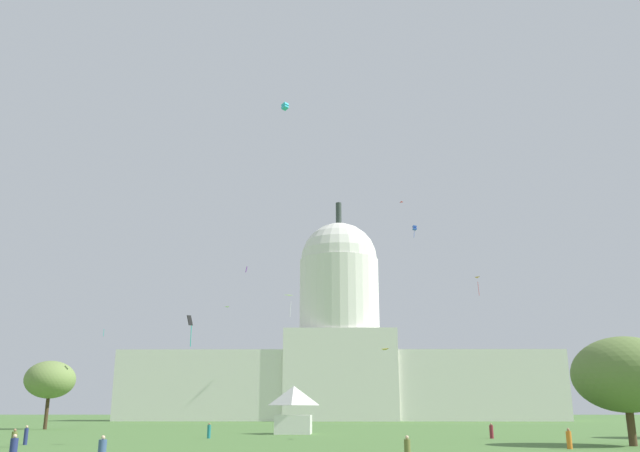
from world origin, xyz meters
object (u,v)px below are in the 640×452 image
Objects in this scene: kite_red_high at (403,204)px; kite_lime_mid at (290,299)px; event_tent at (294,409)px; kite_black_low at (190,324)px; kite_cyan_high at (285,106)px; person_orange_near_tree_west at (569,440)px; kite_turquoise_low at (104,333)px; person_navy_near_tree_east at (13,450)px; capitol_building at (340,356)px; person_teal_mid_right at (209,431)px; person_olive_mid_center at (14,439)px; kite_orange_mid at (480,280)px; tree_east_far at (625,374)px; kite_violet_mid at (246,269)px; tree_west_far at (50,380)px; kite_white_mid at (229,308)px; person_navy_near_tent at (26,436)px; kite_gold_low at (381,352)px; kite_blue_high at (415,228)px; person_maroon_front_left at (491,432)px; person_olive_back_right at (407,452)px.

kite_red_high reaches higher than kite_lime_mid.
event_tent is 2.10× the size of kite_black_low.
kite_cyan_high is at bearing 140.70° from kite_red_high.
kite_turquoise_low is (-58.70, 53.07, 15.01)m from person_orange_near_tree_west.
person_navy_near_tree_east is 24.11m from kite_black_low.
capitol_building is 74.13× the size of person_teal_mid_right.
kite_cyan_high is at bearing -150.08° from person_olive_mid_center.
tree_east_far is at bearing -146.19° from kite_orange_mid.
kite_violet_mid is (10.01, 80.14, 32.08)m from person_olive_mid_center.
kite_white_mid is (23.62, 42.71, 18.64)m from tree_west_far.
kite_violet_mid is at bearing 112.29° from kite_red_high.
kite_cyan_high is at bearing -95.83° from kite_turquoise_low.
kite_white_mid is at bearing -161.00° from person_navy_near_tent.
capitol_building is at bearing 18.70° from kite_red_high.
person_olive_mid_center is 37.93m from kite_gold_low.
tree_east_far is 8.09× the size of kite_gold_low.
person_navy_near_tree_east is 0.70× the size of kite_blue_high.
person_orange_near_tree_west is at bearing 0.52° from person_teal_mid_right.
kite_white_mid is (-42.63, 77.31, 25.96)m from person_maroon_front_left.
kite_cyan_high is 46.08m from kite_black_low.
person_navy_near_tent is at bearing -44.92° from kite_blue_high.
capitol_building is at bearing 124.39° from person_olive_back_right.
person_olive_back_right is 1.49× the size of kite_turquoise_low.
kite_cyan_high is 54.01m from kite_orange_mid.
person_navy_near_tree_east is 72.87m from kite_turquoise_low.
kite_lime_mid is 1.19× the size of kite_orange_mid.
person_teal_mid_right is (-41.79, 15.97, -5.62)m from tree_east_far.
person_olive_mid_center is at bearing -102.64° from capitol_building.
person_olive_back_right is 31.18m from kite_black_low.
tree_east_far reaches higher than person_navy_near_tent.
person_navy_near_tree_east is 1.20× the size of kite_red_high.
kite_gold_low is 1.42× the size of kite_turquoise_low.
kite_gold_low is (13.77, -58.16, -15.55)m from kite_lime_mid.
tree_west_far is 46.95m from kite_violet_mid.
kite_gold_low is at bearing -138.74° from kite_white_mid.
tree_east_far reaches higher than kite_gold_low.
tree_west_far is 7.73× the size of kite_white_mid.
person_orange_near_tree_west is 35.82m from kite_black_low.
person_navy_near_tree_east is 1.44× the size of kite_cyan_high.
person_navy_near_tent is 0.51× the size of kite_orange_mid.
event_tent is 37.41m from person_navy_near_tent.
kite_gold_low reaches higher than person_orange_near_tree_west.
kite_gold_low is at bearing -101.14° from kite_lime_mid.
person_teal_mid_right is at bearing 159.08° from tree_east_far.
person_maroon_front_left is 54.78m from kite_orange_mid.
kite_turquoise_low reaches higher than kite_black_low.
kite_blue_high is (-4.08, -52.45, -21.63)m from kite_red_high.
tree_east_far is at bearing -121.04° from person_navy_near_tree_east.
tree_west_far is 4.54× the size of kite_blue_high.
kite_violet_mid is at bearing 78.22° from kite_black_low.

